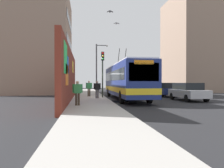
{
  "coord_description": "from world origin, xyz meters",
  "views": [
    {
      "loc": [
        -20.55,
        2.17,
        1.62
      ],
      "look_at": [
        -0.57,
        -0.59,
        1.46
      ],
      "focal_mm": 32.71,
      "sensor_mm": 36.0,
      "label": 1
    }
  ],
  "objects_px": {
    "city_bus": "(125,80)",
    "pedestrian_midblock": "(89,87)",
    "pedestrian_near_wall": "(78,91)",
    "traffic_light": "(103,67)",
    "street_lamp": "(98,65)",
    "parked_car_silver": "(188,91)",
    "pedestrian_at_curb": "(97,88)",
    "parked_car_navy": "(163,89)"
  },
  "relations": [
    {
      "from": "pedestrian_at_curb",
      "to": "street_lamp",
      "type": "height_order",
      "value": "street_lamp"
    },
    {
      "from": "city_bus",
      "to": "parked_car_silver",
      "type": "distance_m",
      "value": 5.79
    },
    {
      "from": "parked_car_navy",
      "to": "traffic_light",
      "type": "bearing_deg",
      "value": 110.25
    },
    {
      "from": "city_bus",
      "to": "pedestrian_at_curb",
      "type": "xyz_separation_m",
      "value": [
        -0.48,
        2.75,
        -0.77
      ]
    },
    {
      "from": "parked_car_navy",
      "to": "pedestrian_at_curb",
      "type": "bearing_deg",
      "value": 115.31
    },
    {
      "from": "traffic_light",
      "to": "street_lamp",
      "type": "height_order",
      "value": "street_lamp"
    },
    {
      "from": "parked_car_navy",
      "to": "traffic_light",
      "type": "distance_m",
      "value": 8.17
    },
    {
      "from": "pedestrian_near_wall",
      "to": "traffic_light",
      "type": "xyz_separation_m",
      "value": [
        6.73,
        -2.23,
        2.09
      ]
    },
    {
      "from": "city_bus",
      "to": "street_lamp",
      "type": "relative_size",
      "value": 1.85
    },
    {
      "from": "parked_car_silver",
      "to": "pedestrian_near_wall",
      "type": "relative_size",
      "value": 2.71
    },
    {
      "from": "pedestrian_midblock",
      "to": "parked_car_navy",
      "type": "bearing_deg",
      "value": -84.14
    },
    {
      "from": "parked_car_navy",
      "to": "pedestrian_near_wall",
      "type": "xyz_separation_m",
      "value": [
        -9.44,
        9.58,
        0.23
      ]
    },
    {
      "from": "street_lamp",
      "to": "pedestrian_at_curb",
      "type": "bearing_deg",
      "value": 175.76
    },
    {
      "from": "parked_car_silver",
      "to": "pedestrian_near_wall",
      "type": "distance_m",
      "value": 10.31
    },
    {
      "from": "pedestrian_midblock",
      "to": "street_lamp",
      "type": "relative_size",
      "value": 0.24
    },
    {
      "from": "parked_car_navy",
      "to": "pedestrian_at_curb",
      "type": "xyz_separation_m",
      "value": [
        -3.76,
        7.95,
        0.25
      ]
    },
    {
      "from": "parked_car_silver",
      "to": "pedestrian_at_curb",
      "type": "xyz_separation_m",
      "value": [
        1.86,
        7.95,
        0.25
      ]
    },
    {
      "from": "parked_car_navy",
      "to": "pedestrian_midblock",
      "type": "height_order",
      "value": "pedestrian_midblock"
    },
    {
      "from": "pedestrian_near_wall",
      "to": "traffic_light",
      "type": "relative_size",
      "value": 0.35
    },
    {
      "from": "traffic_light",
      "to": "parked_car_silver",
      "type": "bearing_deg",
      "value": -111.56
    },
    {
      "from": "traffic_light",
      "to": "street_lamp",
      "type": "xyz_separation_m",
      "value": [
        8.18,
        -0.08,
        0.86
      ]
    },
    {
      "from": "pedestrian_midblock",
      "to": "traffic_light",
      "type": "bearing_deg",
      "value": -144.95
    },
    {
      "from": "parked_car_navy",
      "to": "street_lamp",
      "type": "relative_size",
      "value": 0.68
    },
    {
      "from": "traffic_light",
      "to": "street_lamp",
      "type": "bearing_deg",
      "value": -0.57
    },
    {
      "from": "parked_car_silver",
      "to": "pedestrian_near_wall",
      "type": "height_order",
      "value": "pedestrian_near_wall"
    },
    {
      "from": "pedestrian_at_curb",
      "to": "parked_car_silver",
      "type": "bearing_deg",
      "value": -103.14
    },
    {
      "from": "city_bus",
      "to": "traffic_light",
      "type": "relative_size",
      "value": 2.78
    },
    {
      "from": "pedestrian_at_curb",
      "to": "traffic_light",
      "type": "height_order",
      "value": "traffic_light"
    },
    {
      "from": "pedestrian_near_wall",
      "to": "city_bus",
      "type": "bearing_deg",
      "value": -35.38
    },
    {
      "from": "city_bus",
      "to": "parked_car_navy",
      "type": "height_order",
      "value": "city_bus"
    },
    {
      "from": "city_bus",
      "to": "pedestrian_near_wall",
      "type": "distance_m",
      "value": 7.6
    },
    {
      "from": "parked_car_silver",
      "to": "street_lamp",
      "type": "height_order",
      "value": "street_lamp"
    },
    {
      "from": "pedestrian_near_wall",
      "to": "street_lamp",
      "type": "bearing_deg",
      "value": -8.79
    },
    {
      "from": "pedestrian_near_wall",
      "to": "parked_car_silver",
      "type": "bearing_deg",
      "value": -68.22
    },
    {
      "from": "pedestrian_near_wall",
      "to": "pedestrian_midblock",
      "type": "bearing_deg",
      "value": -6.29
    },
    {
      "from": "city_bus",
      "to": "pedestrian_near_wall",
      "type": "height_order",
      "value": "city_bus"
    },
    {
      "from": "parked_car_navy",
      "to": "traffic_light",
      "type": "xyz_separation_m",
      "value": [
        -2.71,
        7.35,
        2.32
      ]
    },
    {
      "from": "pedestrian_midblock",
      "to": "city_bus",
      "type": "bearing_deg",
      "value": -124.92
    },
    {
      "from": "city_bus",
      "to": "pedestrian_midblock",
      "type": "distance_m",
      "value": 4.25
    },
    {
      "from": "pedestrian_near_wall",
      "to": "street_lamp",
      "type": "xyz_separation_m",
      "value": [
        14.91,
        -2.31,
        2.95
      ]
    },
    {
      "from": "parked_car_silver",
      "to": "street_lamp",
      "type": "bearing_deg",
      "value": 33.25
    },
    {
      "from": "pedestrian_midblock",
      "to": "traffic_light",
      "type": "height_order",
      "value": "traffic_light"
    }
  ]
}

